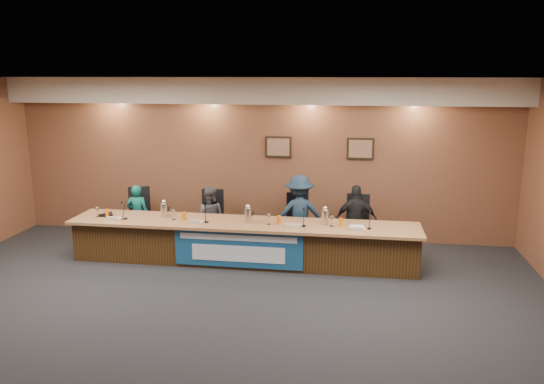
{
  "coord_description": "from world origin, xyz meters",
  "views": [
    {
      "loc": [
        1.86,
        -6.32,
        3.28
      ],
      "look_at": [
        0.47,
        2.72,
        1.22
      ],
      "focal_mm": 35.0,
      "sensor_mm": 36.0,
      "label": 1
    }
  ],
  "objects": [
    {
      "name": "panelist_a",
      "position": [
        -2.25,
        3.12,
        0.59
      ],
      "size": [
        0.45,
        0.32,
        1.18
      ],
      "primitive_type": "imported",
      "rotation": [
        0.0,
        0.0,
        3.22
      ],
      "color": "#0D574E",
      "rests_on": "floor"
    },
    {
      "name": "dais_top",
      "position": [
        0.0,
        2.35,
        0.72
      ],
      "size": [
        6.1,
        0.95,
        0.05
      ],
      "primitive_type": "cube",
      "color": "#97643E",
      "rests_on": "dais_body"
    },
    {
      "name": "office_chair_d",
      "position": [
        1.96,
        3.22,
        0.48
      ],
      "size": [
        0.54,
        0.54,
        0.08
      ],
      "primitive_type": "cube",
      "rotation": [
        0.0,
        0.0,
        -0.14
      ],
      "color": "black",
      "rests_on": "floor"
    },
    {
      "name": "speakerphone",
      "position": [
        -2.49,
        2.36,
        0.78
      ],
      "size": [
        0.32,
        0.32,
        0.05
      ],
      "primitive_type": "cylinder",
      "color": "black",
      "rests_on": "dais_top"
    },
    {
      "name": "panelist_d",
      "position": [
        1.96,
        3.12,
        0.65
      ],
      "size": [
        0.78,
        0.37,
        1.3
      ],
      "primitive_type": "imported",
      "rotation": [
        0.0,
        0.0,
        3.21
      ],
      "color": "black",
      "rests_on": "floor"
    },
    {
      "name": "panelist_c",
      "position": [
        0.91,
        3.12,
        0.73
      ],
      "size": [
        1.04,
        0.73,
        1.46
      ],
      "primitive_type": "imported",
      "rotation": [
        0.0,
        0.0,
        3.36
      ],
      "color": "#17283B",
      "rests_on": "floor"
    },
    {
      "name": "carafe_left",
      "position": [
        -1.45,
        2.46,
        0.88
      ],
      "size": [
        0.13,
        0.13,
        0.26
      ],
      "primitive_type": "cylinder",
      "color": "silver",
      "rests_on": "dais_top"
    },
    {
      "name": "wall_photo_right",
      "position": [
        2.0,
        3.97,
        1.85
      ],
      "size": [
        0.52,
        0.04,
        0.42
      ],
      "primitive_type": "cube",
      "color": "black",
      "rests_on": "wall_back"
    },
    {
      "name": "juice_glass_c",
      "position": [
        0.64,
        2.32,
        0.82
      ],
      "size": [
        0.06,
        0.06,
        0.15
      ],
      "primitive_type": "cylinder",
      "color": "#DF6601",
      "rests_on": "dais_top"
    },
    {
      "name": "carafe_right",
      "position": [
        1.43,
        2.42,
        0.88
      ],
      "size": [
        0.13,
        0.13,
        0.26
      ],
      "primitive_type": "cylinder",
      "color": "silver",
      "rests_on": "dais_top"
    },
    {
      "name": "ceiling",
      "position": [
        0.0,
        0.0,
        3.2
      ],
      "size": [
        10.0,
        8.0,
        0.04
      ],
      "primitive_type": "cube",
      "color": "silver",
      "rests_on": "wall_back"
    },
    {
      "name": "juice_glass_a",
      "position": [
        -2.46,
        2.28,
        0.82
      ],
      "size": [
        0.06,
        0.06,
        0.15
      ],
      "primitive_type": "cylinder",
      "color": "#DF6601",
      "rests_on": "dais_top"
    },
    {
      "name": "wall_photo_left",
      "position": [
        0.4,
        3.97,
        1.85
      ],
      "size": [
        0.52,
        0.04,
        0.42
      ],
      "primitive_type": "cube",
      "color": "black",
      "rests_on": "wall_back"
    },
    {
      "name": "nameplate_a",
      "position": [
        -2.26,
        2.1,
        0.8
      ],
      "size": [
        0.24,
        0.08,
        0.1
      ],
      "primitive_type": "cube",
      "rotation": [
        0.31,
        0.0,
        0.0
      ],
      "color": "white",
      "rests_on": "dais_top"
    },
    {
      "name": "nameplate_d",
      "position": [
        1.95,
        2.11,
        0.8
      ],
      "size": [
        0.24,
        0.08,
        0.1
      ],
      "primitive_type": "cube",
      "rotation": [
        0.31,
        0.0,
        0.0
      ],
      "color": "white",
      "rests_on": "dais_top"
    },
    {
      "name": "floor",
      "position": [
        0.0,
        0.0,
        0.0
      ],
      "size": [
        10.0,
        10.0,
        0.0
      ],
      "primitive_type": "plane",
      "color": "black",
      "rests_on": "ground"
    },
    {
      "name": "microphone_c",
      "position": [
        1.08,
        2.24,
        0.76
      ],
      "size": [
        0.07,
        0.07,
        0.02
      ],
      "primitive_type": "cylinder",
      "color": "black",
      "rests_on": "dais_top"
    },
    {
      "name": "banner_text_lower",
      "position": [
        0.0,
        1.97,
        0.3
      ],
      "size": [
        1.6,
        0.01,
        0.28
      ],
      "primitive_type": "cube",
      "color": "silver",
      "rests_on": "banner"
    },
    {
      "name": "office_chair_b",
      "position": [
        -0.81,
        3.22,
        0.48
      ],
      "size": [
        0.5,
        0.5,
        0.08
      ],
      "primitive_type": "cube",
      "rotation": [
        0.0,
        0.0,
        0.05
      ],
      "color": "black",
      "rests_on": "floor"
    },
    {
      "name": "water_glass_b",
      "position": [
        -1.23,
        2.31,
        0.84
      ],
      "size": [
        0.08,
        0.08,
        0.18
      ],
      "primitive_type": "cylinder",
      "color": "silver",
      "rests_on": "dais_top"
    },
    {
      "name": "water_glass_d",
      "position": [
        1.55,
        2.32,
        0.84
      ],
      "size": [
        0.08,
        0.08,
        0.18
      ],
      "primitive_type": "cylinder",
      "color": "silver",
      "rests_on": "dais_top"
    },
    {
      "name": "water_glass_c",
      "position": [
        0.48,
        2.27,
        0.84
      ],
      "size": [
        0.08,
        0.08,
        0.18
      ],
      "primitive_type": "cylinder",
      "color": "silver",
      "rests_on": "dais_top"
    },
    {
      "name": "nameplate_c",
      "position": [
        0.89,
        2.12,
        0.8
      ],
      "size": [
        0.24,
        0.08,
        0.1
      ],
      "primitive_type": "cube",
      "rotation": [
        0.31,
        0.0,
        0.0
      ],
      "color": "white",
      "rests_on": "dais_top"
    },
    {
      "name": "microphone_a",
      "position": [
        -2.09,
        2.22,
        0.76
      ],
      "size": [
        0.07,
        0.07,
        0.02
      ],
      "primitive_type": "cylinder",
      "color": "black",
      "rests_on": "dais_top"
    },
    {
      "name": "microphone_b",
      "position": [
        -0.61,
        2.23,
        0.76
      ],
      "size": [
        0.07,
        0.07,
        0.02
      ],
      "primitive_type": "cylinder",
      "color": "black",
      "rests_on": "dais_top"
    },
    {
      "name": "wall_back",
      "position": [
        0.0,
        4.0,
        1.6
      ],
      "size": [
        10.0,
        0.04,
        3.2
      ],
      "primitive_type": "cube",
      "color": "brown",
      "rests_on": "floor"
    },
    {
      "name": "soffit",
      "position": [
        0.0,
        3.75,
        2.95
      ],
      "size": [
        10.0,
        0.5,
        0.5
      ],
      "primitive_type": "cube",
      "color": "beige",
      "rests_on": "wall_back"
    },
    {
      "name": "nameplate_b",
      "position": [
        -0.79,
        2.11,
        0.8
      ],
      "size": [
        0.24,
        0.08,
        0.1
      ],
      "primitive_type": "cube",
      "rotation": [
        0.31,
        0.0,
        0.0
      ],
      "color": "white",
      "rests_on": "dais_top"
    },
    {
      "name": "water_glass_a",
      "position": [
        -2.64,
        2.28,
        0.84
      ],
      "size": [
        0.08,
        0.08,
        0.18
      ],
      "primitive_type": "cylinder",
      "color": "silver",
      "rests_on": "dais_top"
    },
    {
      "name": "juice_glass_b",
      "position": [
        -1.04,
        2.32,
        0.82
      ],
      "size": [
        0.06,
        0.06,
        0.15
      ],
      "primitive_type": "cylinder",
      "color": "#DF6601",
      "rests_on": "dais_top"
    },
    {
      "name": "office_chair_a",
      "position": [
        -2.25,
        3.22,
        0.48
      ],
      "size": [
        0.62,
        0.62,
        0.08
      ],
      "primitive_type": "cube",
      "rotation": [
        0.0,
        0.0,
        0.36
      ],
      "color": "black",
      "rests_on": "floor"
    },
    {
      "name": "banner_text_upper",
      "position": [
        0.0,
        1.97,
        0.58
      ],
      "size": [
        2.0,
        0.01,
        0.1
      ],
      "primitive_type": "cube",
      "color": "silver",
      "rests_on": "banner"
    },
    {
      "name": "juice_glass_d",
      "position": [
        1.7,
        2.31,
        0.82
      ],
      "size": [
        0.06,
        0.06,
        0.15
      ],
      "primitive_type": "cylinder",
      "color": "#DF6601",
      "rests_on": "dais_top"
    },
    {
      "name": "office_chair_c",
      "position": [
        0.91,
        3.22,
        0.48
      ],
      "size": [
        0.6,
        0.6,
        0.08
      ],
      "primitive_type": "cube",
      "rotation": [
        0.0,
        0.0,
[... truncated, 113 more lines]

